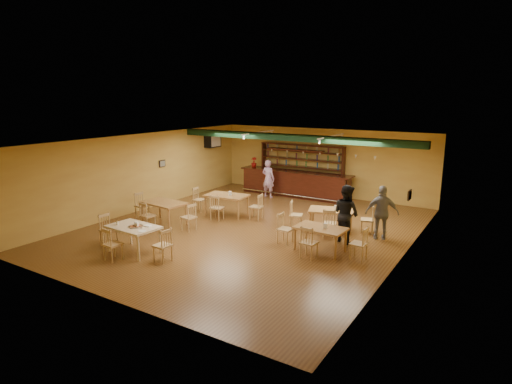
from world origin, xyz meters
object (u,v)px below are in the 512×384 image
Objects in this scene: dining_table_a at (227,205)px; dining_table_d at (320,239)px; dining_table_c at (164,213)px; bar_counter at (295,184)px; dining_table_b at (331,220)px; near_table at (134,239)px; patron_bar at (268,179)px; patron_right_a at (346,213)px.

dining_table_a reaches higher than dining_table_d.
dining_table_c is at bearing -125.88° from dining_table_a.
dining_table_b is at bearing -49.59° from bar_counter.
near_table is (-4.51, -2.92, 0.03)m from dining_table_d.
dining_table_b is at bearing -2.18° from dining_table_a.
near_table is 0.88× the size of patron_bar.
bar_counter is 6.23m from patron_right_a.
dining_table_d is 5.37m from near_table.
bar_counter is at bearing 125.43° from dining_table_d.
patron_right_a is (4.88, -0.53, 0.51)m from dining_table_a.
patron_right_a is at bearing -62.73° from dining_table_b.
patron_right_a is at bearing 145.89° from patron_bar.
dining_table_a is 4.94m from patron_right_a.
patron_right_a is (0.80, -0.80, 0.53)m from dining_table_b.
dining_table_a is 2.42m from dining_table_c.
patron_bar reaches higher than dining_table_d.
bar_counter is 3.57× the size of near_table.
dining_table_c reaches higher than dining_table_a.
dining_table_d is 0.86× the size of patron_bar.
patron_right_a reaches higher than dining_table_d.
dining_table_b is 2.05m from dining_table_d.
dining_table_a is 1.07× the size of dining_table_b.
dining_table_d is (5.76, 0.38, -0.03)m from dining_table_c.
bar_counter is at bearing 78.44° from dining_table_c.
dining_table_c is (-1.20, -2.10, 0.00)m from dining_table_a.
near_table is 7.98m from patron_bar.
dining_table_c is at bearing 39.64° from patron_right_a.
dining_table_b is at bearing 147.51° from patron_bar.
bar_counter is 3.37× the size of dining_table_a.
near_table is at bearing -147.09° from dining_table_b.
patron_bar is (-4.21, 3.05, 0.47)m from dining_table_b.
dining_table_c is at bearing -107.64° from bar_counter.
patron_bar is at bearing 126.34° from dining_table_b.
dining_table_a is at bearing 166.11° from dining_table_b.
bar_counter is 8.82m from near_table.
patron_bar is (-0.13, 3.32, 0.45)m from dining_table_a.
bar_counter reaches higher than dining_table_a.
bar_counter is at bearing -23.57° from patron_right_a.
patron_right_a is at bearing 77.52° from dining_table_d.
patron_right_a reaches higher than dining_table_c.
dining_table_b is 0.99× the size of near_table.
bar_counter is 1.26m from patron_bar.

